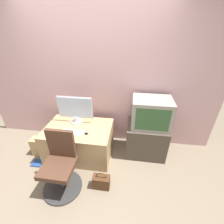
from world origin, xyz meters
TOP-DOWN VIEW (x-y plane):
  - ground_plane at (0.00, 0.00)m, footprint 12.00×12.00m
  - wall_back at (0.00, 1.32)m, footprint 4.40×0.05m
  - desk at (-0.20, 0.78)m, footprint 1.13×0.76m
  - side_stand at (0.98, 0.98)m, footprint 0.68×0.52m
  - main_monitor at (-0.28, 0.96)m, footprint 0.62×0.21m
  - keyboard at (-0.24, 0.63)m, footprint 0.37×0.14m
  - mouse at (-0.00, 0.63)m, footprint 0.06×0.04m
  - crt_tv at (1.01, 0.99)m, footprint 0.63×0.47m
  - office_chair at (-0.23, 0.11)m, footprint 0.55×0.55m
  - cardboard_box_lower at (-0.94, 0.66)m, footprint 0.23×0.17m
  - handbag at (0.33, 0.15)m, footprint 0.24×0.13m
  - book at (-0.86, 0.42)m, footprint 0.17×0.16m

SIDE VIEW (x-z plane):
  - ground_plane at x=0.00m, z-range 0.00..0.00m
  - book at x=-0.86m, z-range 0.00..0.02m
  - handbag at x=0.33m, z-range -0.04..0.26m
  - cardboard_box_lower at x=-0.94m, z-range 0.00..0.34m
  - desk at x=-0.20m, z-range 0.00..0.57m
  - side_stand at x=0.98m, z-range 0.00..0.60m
  - office_chair at x=-0.23m, z-range -0.08..0.82m
  - keyboard at x=-0.24m, z-range 0.57..0.58m
  - mouse at x=0.00m, z-range 0.57..0.60m
  - main_monitor at x=-0.28m, z-range 0.57..1.06m
  - crt_tv at x=1.01m, z-range 0.60..1.08m
  - wall_back at x=0.00m, z-range 0.00..2.60m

